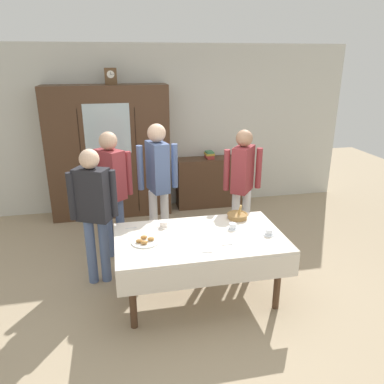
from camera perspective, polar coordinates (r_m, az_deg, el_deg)
ground_plane at (r=4.46m, az=0.54°, el=-13.99°), size 12.00×12.00×0.00m
back_wall at (r=6.42m, az=-4.50°, el=9.58°), size 6.40×0.10×2.70m
dining_table at (r=3.94m, az=1.30°, el=-8.19°), size 1.75×1.03×0.73m
wall_cabinet at (r=6.15m, az=-12.45°, el=5.85°), size 1.89×0.46×2.10m
mantel_clock at (r=5.98m, az=-12.26°, el=16.83°), size 0.18×0.11×0.24m
bookshelf_low at (r=6.56m, az=2.59°, el=1.52°), size 1.13×0.35×0.86m
book_stack at (r=6.42m, az=2.66°, el=5.65°), size 0.16×0.21×0.12m
tea_cup_near_left at (r=4.13m, az=-4.35°, el=-4.97°), size 0.13×0.13×0.06m
tea_cup_front_edge at (r=4.11m, az=6.20°, el=-5.21°), size 0.13×0.13×0.06m
tea_cup_far_left at (r=4.03m, az=11.60°, el=-6.01°), size 0.13×0.13×0.06m
bread_basket at (r=4.37m, az=6.93°, el=-3.57°), size 0.24×0.24×0.16m
pastry_plate at (r=3.83m, az=-7.17°, el=-7.42°), size 0.28×0.28×0.05m
spoon_near_left at (r=3.63m, az=2.49°, el=-9.09°), size 0.12×0.02×0.01m
spoon_center at (r=4.16m, az=-8.98°, el=-5.40°), size 0.12×0.02×0.01m
spoon_mid_left at (r=3.78m, az=5.73°, el=-7.92°), size 0.12×0.02×0.01m
person_beside_shelf at (r=4.99m, az=7.67°, el=2.16°), size 0.52×0.41×1.62m
person_near_right_end at (r=4.24m, az=-14.74°, el=-1.92°), size 0.52×0.34×1.58m
person_behind_table_left at (r=4.83m, az=-5.21°, el=2.49°), size 0.52×0.40×1.72m
person_behind_table_right at (r=4.77m, az=-12.17°, el=1.31°), size 0.52×0.41×1.65m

